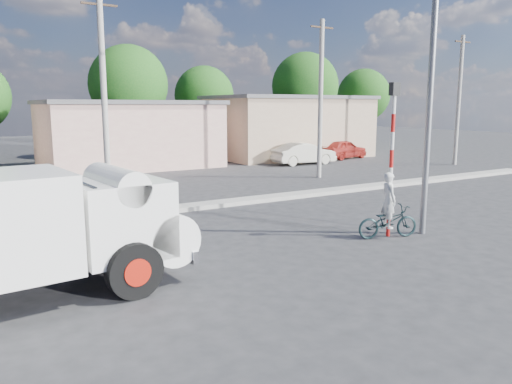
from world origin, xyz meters
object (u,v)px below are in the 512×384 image
traffic_pole (392,147)px  streetlight (428,61)px  bicycle (388,222)px  cyclist (388,211)px  truck (32,230)px  car_red (343,149)px  car_cream (304,154)px

traffic_pole → streetlight: size_ratio=0.48×
bicycle → cyclist: cyclist is taller
truck → cyclist: bearing=-6.6°
bicycle → car_red: (13.35, 17.19, 0.21)m
bicycle → traffic_pole: 2.13m
truck → cyclist: 9.26m
car_red → bicycle: bearing=131.1°
cyclist → traffic_pole: (0.16, 0.12, 1.80)m
car_cream → streetlight: (-7.76, -16.01, 4.27)m
bicycle → car_red: car_red is taller
truck → car_cream: bearing=35.7°
streetlight → car_cream: bearing=64.1°
bicycle → cyclist: 0.32m
bicycle → cyclist: size_ratio=1.13×
car_red → streetlight: (-12.26, -17.37, 4.28)m
bicycle → traffic_pole: traffic_pole is taller
truck → traffic_pole: traffic_pole is taller
car_red → cyclist: bearing=131.1°
truck → bicycle: 9.29m
car_red → traffic_pole: bearing=131.2°
cyclist → truck: bearing=105.8°
truck → bicycle: (9.24, -0.25, -0.92)m
truck → cyclist: truck is taller
cyclist → bicycle: bearing=0.0°
car_cream → traffic_pole: size_ratio=0.96×
car_cream → car_red: bearing=-70.0°
truck → streetlight: bearing=-7.4°
traffic_pole → streetlight: streetlight is taller
streetlight → truck: bearing=177.6°
car_red → truck: bearing=115.8°
car_red → car_cream: bearing=95.8°
truck → traffic_pole: (9.40, -0.13, 1.20)m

